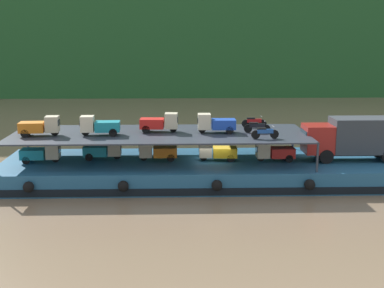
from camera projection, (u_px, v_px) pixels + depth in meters
ground_plane at (212, 180)px, 38.64m from camera, size 400.00×400.00×0.00m
cargo_barge at (212, 170)px, 38.46m from camera, size 30.32×8.87×1.50m
covered_lorry at (354, 137)px, 38.00m from camera, size 7.86×2.31×3.10m
cargo_rack at (160, 134)px, 37.83m from camera, size 21.12×7.50×2.00m
mini_truck_lower_stern at (41, 153)px, 37.52m from camera, size 2.76×1.23×1.38m
mini_truck_lower_aft at (103, 150)px, 38.50m from camera, size 2.76×1.23×1.38m
mini_truck_lower_mid at (157, 151)px, 38.13m from camera, size 2.77×1.25×1.38m
mini_truck_lower_fore at (217, 151)px, 38.06m from camera, size 2.77×1.26×1.38m
mini_truck_lower_bow at (274, 152)px, 37.92m from camera, size 2.76×1.24×1.38m
mini_truck_upper_stern at (40, 126)px, 36.70m from camera, size 2.80×1.30×1.38m
mini_truck_upper_mid at (99, 126)px, 36.91m from camera, size 2.78×1.27×1.38m
mini_truck_upper_fore at (160, 123)px, 38.21m from camera, size 2.78×1.27×1.38m
mini_truck_upper_bow at (216, 123)px, 37.89m from camera, size 2.76×1.23×1.38m
motorcycle_upper_port at (265, 132)px, 35.75m from camera, size 1.90×0.55×0.87m
motorcycle_upper_centre at (257, 127)px, 37.94m from camera, size 1.90×0.55×0.87m
motorcycle_upper_stbd at (254, 122)px, 40.15m from camera, size 1.90×0.55×0.87m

